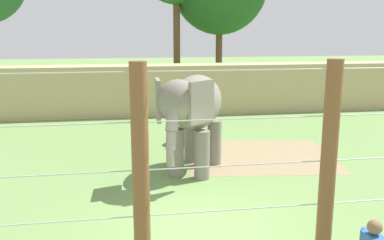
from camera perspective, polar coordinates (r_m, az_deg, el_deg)
name	(u,v)px	position (r m, az deg, el deg)	size (l,w,h in m)	color
ground_plane	(203,222)	(10.14, 1.52, -13.58)	(120.00, 120.00, 0.00)	#6B8E4C
dirt_patch	(259,156)	(15.33, 9.01, -4.74)	(5.05, 4.29, 0.01)	#937F5B
embankment_wall	(157,90)	(22.55, -4.78, 4.11)	(36.00, 1.80, 2.59)	tan
elephant	(193,108)	(12.88, 0.17, 1.57)	(2.78, 3.83, 3.09)	gray
enrichment_ball	(184,131)	(16.58, -1.06, -1.50)	(1.02, 1.02, 1.02)	gray
cable_fence	(236,181)	(7.00, 5.93, -8.19)	(9.77, 0.27, 3.93)	brown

